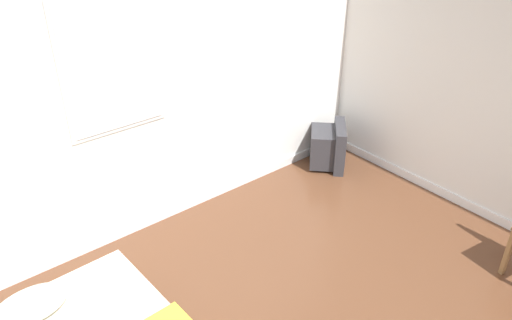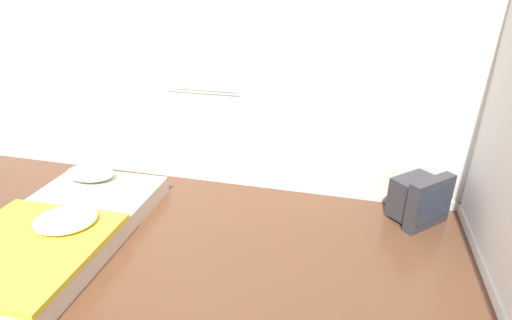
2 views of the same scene
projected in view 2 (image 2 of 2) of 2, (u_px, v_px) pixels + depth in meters
wall_back at (175, 65)px, 4.15m from camera, size 8.35×0.08×2.60m
mattress_bed at (57, 229)px, 3.48m from camera, size 1.22×2.10×0.32m
crt_tv at (419, 199)px, 3.73m from camera, size 0.58×0.58×0.48m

